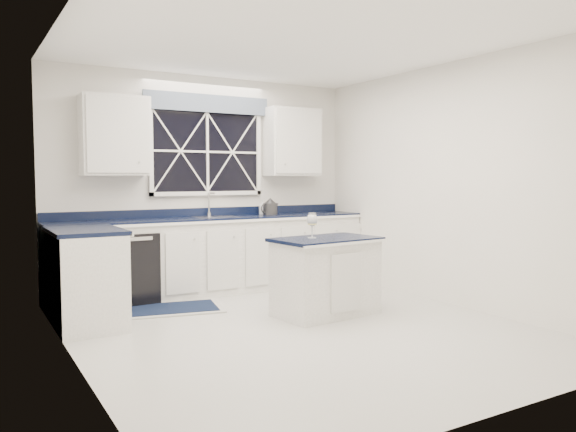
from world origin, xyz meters
TOP-DOWN VIEW (x-y plane):
  - ground at (0.00, 0.00)m, footprint 4.50×4.50m
  - back_wall at (0.00, 2.25)m, footprint 4.00×0.10m
  - base_cabinets at (-0.33, 1.78)m, footprint 3.99×1.60m
  - countertop at (0.00, 1.95)m, footprint 3.98×0.64m
  - dishwasher at (-1.10, 1.95)m, footprint 0.60×0.58m
  - window at (0.00, 2.20)m, footprint 1.65×0.09m
  - upper_cabinets at (0.00, 2.08)m, footprint 3.10×0.34m
  - faucet at (0.00, 2.14)m, footprint 0.05×0.20m
  - island at (0.53, 0.33)m, footprint 1.14×0.76m
  - rug at (-0.80, 1.35)m, footprint 1.21×0.88m
  - kettle at (0.76, 1.94)m, footprint 0.30×0.23m
  - wine_glass at (0.38, 0.36)m, footprint 0.11×0.11m
  - soap_bottle at (0.74, 2.11)m, footprint 0.11×0.11m

SIDE VIEW (x-z plane):
  - ground at x=0.00m, z-range 0.00..0.00m
  - rug at x=-0.80m, z-range 0.00..0.02m
  - island at x=0.53m, z-range 0.00..0.81m
  - dishwasher at x=-1.10m, z-range 0.00..0.82m
  - base_cabinets at x=-0.33m, z-range 0.00..0.90m
  - countertop at x=0.00m, z-range 0.90..0.94m
  - wine_glass at x=0.38m, z-range 0.86..1.12m
  - soap_bottle at x=0.74m, z-range 0.94..1.13m
  - kettle at x=0.76m, z-range 0.93..1.15m
  - faucet at x=0.00m, z-range 0.95..1.25m
  - back_wall at x=0.00m, z-range 0.00..2.70m
  - window at x=0.00m, z-range 1.20..2.46m
  - upper_cabinets at x=0.00m, z-range 1.45..2.35m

